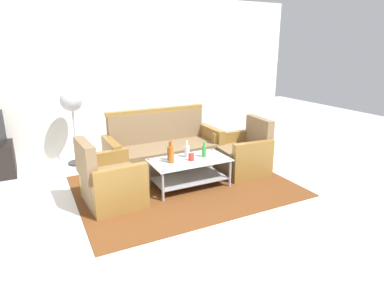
# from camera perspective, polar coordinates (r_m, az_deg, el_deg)

# --- Properties ---
(ground_plane) EXTENTS (14.00, 14.00, 0.00)m
(ground_plane) POSITION_cam_1_polar(r_m,az_deg,el_deg) (4.07, 5.59, -11.79)
(ground_plane) COLOR white
(wall_back) EXTENTS (6.52, 0.12, 2.80)m
(wall_back) POSITION_cam_1_polar(r_m,az_deg,el_deg) (6.39, -9.12, 11.72)
(wall_back) COLOR silver
(wall_back) RESTS_ON ground
(rug) EXTENTS (2.95, 2.22, 0.01)m
(rug) POSITION_cam_1_polar(r_m,az_deg,el_deg) (4.76, -1.29, -7.25)
(rug) COLOR brown
(rug) RESTS_ON ground
(couch) EXTENTS (1.81, 0.77, 0.96)m
(couch) POSITION_cam_1_polar(r_m,az_deg,el_deg) (5.25, -4.90, -1.33)
(couch) COLOR #7F6647
(couch) RESTS_ON rug
(armchair_left) EXTENTS (0.75, 0.81, 0.85)m
(armchair_left) POSITION_cam_1_polar(r_m,az_deg,el_deg) (4.29, -14.00, -6.45)
(armchair_left) COLOR #7F6647
(armchair_left) RESTS_ON rug
(armchair_right) EXTENTS (0.74, 0.80, 0.85)m
(armchair_right) POSITION_cam_1_polar(r_m,az_deg,el_deg) (5.23, 8.87, -1.88)
(armchair_right) COLOR #7F6647
(armchair_right) RESTS_ON rug
(coffee_table) EXTENTS (1.10, 0.60, 0.40)m
(coffee_table) POSITION_cam_1_polar(r_m,az_deg,el_deg) (4.64, -0.44, -4.33)
(coffee_table) COLOR silver
(coffee_table) RESTS_ON rug
(bottle_orange) EXTENTS (0.07, 0.07, 0.32)m
(bottle_orange) POSITION_cam_1_polar(r_m,az_deg,el_deg) (4.44, -3.59, -1.80)
(bottle_orange) COLOR #D85919
(bottle_orange) RESTS_ON coffee_table
(bottle_brown) EXTENTS (0.07, 0.07, 0.26)m
(bottle_brown) POSITION_cam_1_polar(r_m,az_deg,el_deg) (4.55, -3.86, -1.61)
(bottle_brown) COLOR brown
(bottle_brown) RESTS_ON coffee_table
(bottle_clear) EXTENTS (0.07, 0.07, 0.24)m
(bottle_clear) POSITION_cam_1_polar(r_m,az_deg,el_deg) (4.66, -0.88, -1.21)
(bottle_clear) COLOR silver
(bottle_clear) RESTS_ON coffee_table
(bottle_green) EXTENTS (0.06, 0.06, 0.22)m
(bottle_green) POSITION_cam_1_polar(r_m,az_deg,el_deg) (4.68, 2.09, -1.24)
(bottle_green) COLOR #2D8C38
(bottle_green) RESTS_ON coffee_table
(cup) EXTENTS (0.08, 0.08, 0.10)m
(cup) POSITION_cam_1_polar(r_m,az_deg,el_deg) (4.54, -0.11, -2.26)
(cup) COLOR red
(cup) RESTS_ON coffee_table
(pedestal_fan) EXTENTS (0.36, 0.36, 1.27)m
(pedestal_fan) POSITION_cam_1_polar(r_m,az_deg,el_deg) (5.71, -20.08, 6.41)
(pedestal_fan) COLOR #2D2D33
(pedestal_fan) RESTS_ON ground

